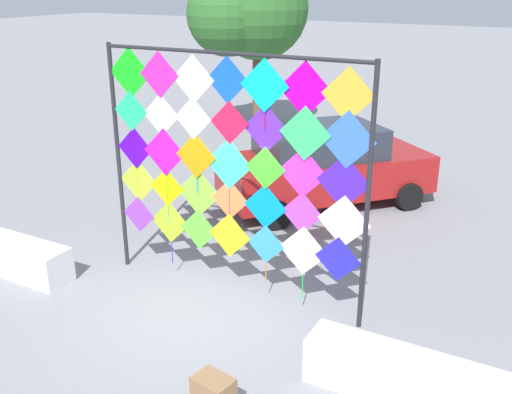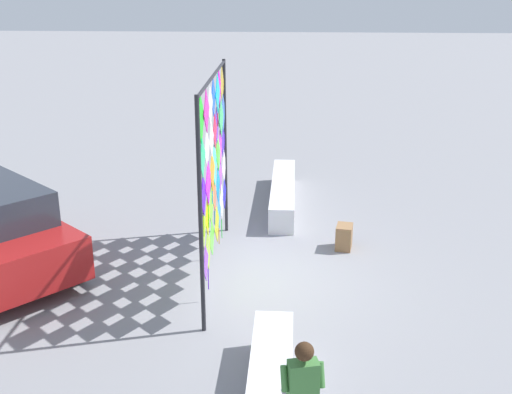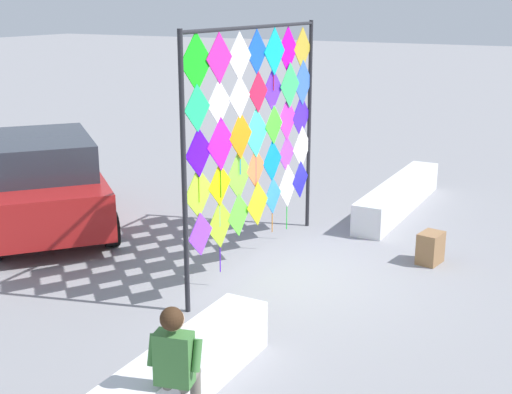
{
  "view_description": "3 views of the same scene",
  "coord_description": "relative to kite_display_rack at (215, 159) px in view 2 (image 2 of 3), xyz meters",
  "views": [
    {
      "loc": [
        4.57,
        -6.32,
        4.72
      ],
      "look_at": [
        0.84,
        0.49,
        1.79
      ],
      "focal_mm": 40.83,
      "sensor_mm": 36.0,
      "label": 1
    },
    {
      "loc": [
        -10.47,
        -0.74,
        5.32
      ],
      "look_at": [
        0.3,
        -0.07,
        1.55
      ],
      "focal_mm": 43.5,
      "sensor_mm": 36.0,
      "label": 2
    },
    {
      "loc": [
        -9.12,
        -4.32,
        4.14
      ],
      "look_at": [
        -0.23,
        0.43,
        1.27
      ],
      "focal_mm": 48.62,
      "sensor_mm": 36.0,
      "label": 3
    }
  ],
  "objects": [
    {
      "name": "ground",
      "position": [
        -0.33,
        -0.69,
        -2.25
      ],
      "size": [
        120.0,
        120.0,
        0.0
      ],
      "primitive_type": "plane",
      "color": "gray"
    },
    {
      "name": "plaza_ledge_right",
      "position": [
        3.89,
        -1.19,
        -1.95
      ],
      "size": [
        4.04,
        0.57,
        0.59
      ],
      "primitive_type": "cube",
      "color": "silver",
      "rests_on": "ground"
    },
    {
      "name": "kite_display_rack",
      "position": [
        0.0,
        0.0,
        0.0
      ],
      "size": [
        4.34,
        0.16,
        3.8
      ],
      "color": "#232328",
      "rests_on": "ground"
    },
    {
      "name": "seated_vendor",
      "position": [
        -4.6,
        -1.57,
        -1.41
      ],
      "size": [
        0.66,
        0.55,
        1.44
      ],
      "color": "#666056",
      "rests_on": "ground"
    },
    {
      "name": "cardboard_box_large",
      "position": [
        1.24,
        -2.52,
        -1.99
      ],
      "size": [
        0.49,
        0.39,
        0.52
      ],
      "primitive_type": "cube",
      "rotation": [
        0.0,
        0.0,
        -0.17
      ],
      "color": "olive",
      "rests_on": "ground"
    }
  ]
}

